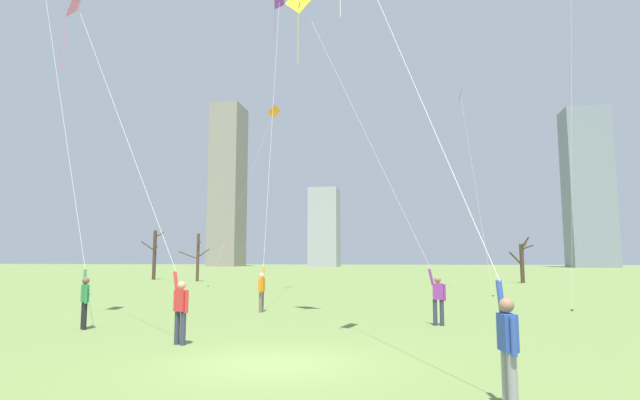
# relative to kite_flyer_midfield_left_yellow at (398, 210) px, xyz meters

# --- Properties ---
(ground_plane) EXTENTS (400.00, 400.00, 0.00)m
(ground_plane) POSITION_rel_kite_flyer_midfield_left_yellow_xyz_m (-2.58, -6.97, -3.89)
(ground_plane) COLOR olive
(kite_flyer_midfield_left_yellow) EXTENTS (5.83, 1.09, 12.97)m
(kite_flyer_midfield_left_yellow) POSITION_rel_kite_flyer_midfield_left_yellow_xyz_m (0.00, 0.00, 0.00)
(kite_flyer_midfield_left_yellow) COLOR #33384C
(kite_flyer_midfield_left_yellow) RESTS_ON ground
(kite_flyer_midfield_center_white) EXTENTS (3.19, 5.69, 11.43)m
(kite_flyer_midfield_center_white) POSITION_rel_kite_flyer_midfield_left_yellow_xyz_m (1.14, -8.72, -0.92)
(kite_flyer_midfield_center_white) COLOR gray
(kite_flyer_midfield_center_white) RESTS_ON ground
(kite_flyer_foreground_left_teal) EXTENTS (9.14, 6.94, 21.28)m
(kite_flyer_foreground_left_teal) POSITION_rel_kite_flyer_midfield_left_yellow_xyz_m (-11.63, -1.59, 1.32)
(kite_flyer_foreground_left_teal) COLOR black
(kite_flyer_foreground_left_teal) RESTS_ON ground
(kite_flyer_far_back_pink) EXTENTS (7.22, 4.83, 12.75)m
(kite_flyer_far_back_pink) POSITION_rel_kite_flyer_midfield_left_yellow_xyz_m (-7.28, -4.08, 0.01)
(kite_flyer_far_back_pink) COLOR #33384C
(kite_flyer_far_back_pink) RESTS_ON ground
(kite_flyer_midfield_right_purple) EXTENTS (2.63, 12.01, 20.47)m
(kite_flyer_midfield_right_purple) POSITION_rel_kite_flyer_midfield_left_yellow_xyz_m (-6.28, 5.68, 1.65)
(kite_flyer_midfield_right_purple) COLOR #726656
(kite_flyer_midfield_right_purple) RESTS_ON ground
(distant_kite_drifting_right_blue) EXTENTS (0.87, 7.76, 15.44)m
(distant_kite_drifting_right_blue) POSITION_rel_kite_flyer_midfield_left_yellow_xyz_m (4.62, 20.61, 10.04)
(distant_kite_drifting_right_blue) COLOR blue
(distant_kite_drifting_right_blue) RESTS_ON ground
(distant_kite_low_near_trees_orange) EXTENTS (5.38, 2.24, 15.37)m
(distant_kite_low_near_trees_orange) POSITION_rel_kite_flyer_midfield_left_yellow_xyz_m (-11.06, 23.10, 9.85)
(distant_kite_low_near_trees_orange) COLOR orange
(distant_kite_low_near_trees_orange) RESTS_ON ground
(bare_tree_right_of_center) EXTENTS (2.24, 2.28, 5.30)m
(bare_tree_right_of_center) POSITION_rel_kite_flyer_midfield_left_yellow_xyz_m (-26.73, 33.63, -1.07)
(bare_tree_right_of_center) COLOR #423326
(bare_tree_right_of_center) RESTS_ON ground
(bare_tree_center) EXTENTS (2.41, 2.12, 4.25)m
(bare_tree_center) POSITION_rel_kite_flyer_midfield_left_yellow_xyz_m (10.87, 32.16, -1.82)
(bare_tree_center) COLOR #423326
(bare_tree_center) RESTS_ON ground
(bare_tree_leftmost) EXTENTS (2.81, 1.46, 4.76)m
(bare_tree_leftmost) POSITION_rel_kite_flyer_midfield_left_yellow_xyz_m (-20.45, 30.59, -1.42)
(bare_tree_leftmost) COLOR #4C3828
(bare_tree_leftmost) RESTS_ON ground
(skyline_slender_spire) EXTENTS (11.33, 8.85, 43.22)m
(skyline_slender_spire) POSITION_rel_kite_flyer_midfield_left_yellow_xyz_m (49.16, 128.20, 17.72)
(skyline_slender_spire) COLOR gray
(skyline_slender_spire) RESTS_ON ground
(skyline_short_annex) EXTENTS (8.35, 9.27, 22.98)m
(skyline_short_annex) POSITION_rel_kite_flyer_midfield_left_yellow_xyz_m (-23.48, 129.26, 7.60)
(skyline_short_annex) COLOR #9EA3AD
(skyline_short_annex) RESTS_ON ground
(skyline_tall_tower) EXTENTS (9.09, 11.62, 51.40)m
(skyline_tall_tower) POSITION_rel_kite_flyer_midfield_left_yellow_xyz_m (-55.52, 134.54, 21.81)
(skyline_tall_tower) COLOR gray
(skyline_tall_tower) RESTS_ON ground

